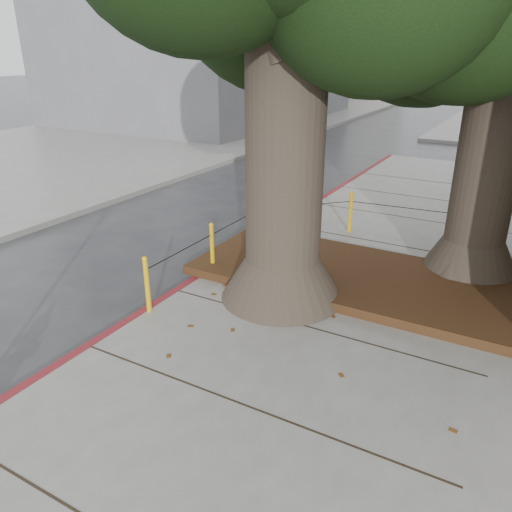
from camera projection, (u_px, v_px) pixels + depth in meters
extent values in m
plane|color=#28282B|center=(205.00, 400.00, 6.17)|extent=(140.00, 140.00, 0.00)
cube|color=slate|center=(65.00, 151.00, 20.54)|extent=(14.00, 60.00, 0.15)
cube|color=maroon|center=(193.00, 283.00, 9.06)|extent=(0.14, 26.00, 0.16)
cube|color=black|center=(373.00, 280.00, 8.80)|extent=(6.40, 2.60, 0.16)
cube|color=slate|center=(206.00, 10.00, 28.33)|extent=(12.00, 16.00, 12.00)
cube|color=silver|center=(327.00, 8.00, 47.11)|extent=(12.00, 18.00, 15.00)
cone|color=#4C3F33|center=(282.00, 277.00, 8.28)|extent=(2.04, 2.04, 0.70)
cylinder|color=#4C3F33|center=(285.00, 155.00, 7.50)|extent=(1.20, 1.20, 4.22)
cone|color=#4C3F33|center=(471.00, 257.00, 9.11)|extent=(1.77, 1.77, 0.70)
cylinder|color=#4C3F33|center=(489.00, 157.00, 8.40)|extent=(1.04, 1.04, 3.84)
cylinder|color=yellow|center=(147.00, 286.00, 7.77)|extent=(0.08, 0.08, 0.90)
sphere|color=yellow|center=(145.00, 259.00, 7.59)|extent=(0.09, 0.09, 0.09)
cylinder|color=yellow|center=(212.00, 248.00, 9.21)|extent=(0.08, 0.08, 0.90)
sphere|color=yellow|center=(211.00, 225.00, 9.04)|extent=(0.09, 0.09, 0.09)
cylinder|color=yellow|center=(260.00, 221.00, 10.66)|extent=(0.08, 0.08, 0.90)
sphere|color=yellow|center=(260.00, 201.00, 10.48)|extent=(0.09, 0.09, 0.09)
cylinder|color=yellow|center=(351.00, 213.00, 11.18)|extent=(0.08, 0.08, 0.90)
sphere|color=yellow|center=(352.00, 193.00, 11.00)|extent=(0.09, 0.09, 0.09)
cylinder|color=yellow|center=(455.00, 226.00, 10.34)|extent=(0.08, 0.08, 0.90)
sphere|color=yellow|center=(459.00, 206.00, 10.16)|extent=(0.09, 0.09, 0.09)
cylinder|color=black|center=(182.00, 251.00, 8.39)|extent=(0.02, 1.80, 0.02)
cylinder|color=black|center=(237.00, 221.00, 9.83)|extent=(0.02, 1.80, 0.02)
cylinder|color=black|center=(307.00, 205.00, 10.81)|extent=(1.51, 1.51, 0.02)
cylinder|color=black|center=(402.00, 207.00, 10.65)|extent=(2.20, 0.22, 0.02)
imported|color=black|center=(192.00, 118.00, 25.76)|extent=(2.26, 4.77, 1.34)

